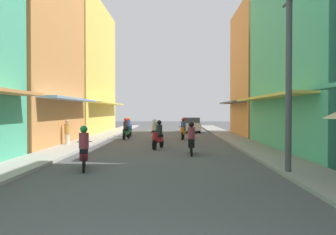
# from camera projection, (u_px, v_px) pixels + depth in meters

# --- Properties ---
(ground_plane) EXTENTS (97.66, 97.66, 0.00)m
(ground_plane) POSITION_uv_depth(u_px,v_px,m) (163.00, 144.00, 21.76)
(ground_plane) COLOR #4C4C4F
(sidewalk_left) EXTENTS (1.88, 52.39, 0.12)m
(sidewalk_left) POSITION_uv_depth(u_px,v_px,m) (82.00, 143.00, 21.84)
(sidewalk_left) COLOR #ADA89E
(sidewalk_left) RESTS_ON ground
(sidewalk_right) EXTENTS (1.88, 52.39, 0.12)m
(sidewalk_right) POSITION_uv_depth(u_px,v_px,m) (245.00, 144.00, 21.67)
(sidewalk_right) COLOR gray
(sidewalk_right) RESTS_ON ground
(building_left_mid) EXTENTS (7.05, 9.77, 14.22)m
(building_left_mid) POSITION_uv_depth(u_px,v_px,m) (15.00, 28.00, 21.24)
(building_left_mid) COLOR #D88C4C
(building_left_mid) RESTS_ON ground
(building_left_far) EXTENTS (7.05, 13.27, 12.18)m
(building_left_far) POSITION_uv_depth(u_px,v_px,m) (72.00, 69.00, 33.18)
(building_left_far) COLOR #EFD159
(building_left_far) RESTS_ON ground
(building_right_mid) EXTENTS (7.05, 12.45, 10.94)m
(building_right_mid) POSITION_uv_depth(u_px,v_px,m) (334.00, 46.00, 18.26)
(building_right_mid) COLOR #4CB28C
(building_right_mid) RESTS_ON ground
(building_right_far) EXTENTS (7.05, 8.18, 10.71)m
(building_right_far) POSITION_uv_depth(u_px,v_px,m) (274.00, 72.00, 29.16)
(building_right_far) COLOR #D88C4C
(building_right_far) RESTS_ON ground
(motorbike_maroon) EXTENTS (0.65, 1.78, 1.58)m
(motorbike_maroon) POSITION_uv_depth(u_px,v_px,m) (84.00, 150.00, 12.41)
(motorbike_maroon) COLOR black
(motorbike_maroon) RESTS_ON ground
(motorbike_black) EXTENTS (0.55, 1.81, 1.58)m
(motorbike_black) POSITION_uv_depth(u_px,v_px,m) (191.00, 140.00, 16.70)
(motorbike_black) COLOR black
(motorbike_black) RESTS_ON ground
(motorbike_silver) EXTENTS (0.55, 1.81, 1.58)m
(motorbike_silver) POSITION_uv_depth(u_px,v_px,m) (155.00, 131.00, 23.73)
(motorbike_silver) COLOR black
(motorbike_silver) RESTS_ON ground
(motorbike_blue) EXTENTS (0.55, 1.81, 1.58)m
(motorbike_blue) POSITION_uv_depth(u_px,v_px,m) (129.00, 128.00, 28.22)
(motorbike_blue) COLOR black
(motorbike_blue) RESTS_ON ground
(motorbike_green) EXTENTS (0.55, 1.81, 1.58)m
(motorbike_green) POSITION_uv_depth(u_px,v_px,m) (126.00, 130.00, 25.63)
(motorbike_green) COLOR black
(motorbike_green) RESTS_ON ground
(motorbike_red) EXTENTS (0.69, 1.76, 1.58)m
(motorbike_red) POSITION_uv_depth(u_px,v_px,m) (158.00, 136.00, 19.31)
(motorbike_red) COLOR black
(motorbike_red) RESTS_ON ground
(motorbike_orange) EXTENTS (0.55, 1.81, 1.58)m
(motorbike_orange) POSITION_uv_depth(u_px,v_px,m) (183.00, 130.00, 25.49)
(motorbike_orange) COLOR black
(motorbike_orange) RESTS_ON ground
(parked_car) EXTENTS (1.86, 4.14, 1.45)m
(parked_car) POSITION_uv_depth(u_px,v_px,m) (191.00, 125.00, 34.30)
(parked_car) COLOR silver
(parked_car) RESTS_ON ground
(pedestrian_far) EXTENTS (0.34, 0.34, 1.57)m
(pedestrian_far) POSITION_uv_depth(u_px,v_px,m) (67.00, 133.00, 20.69)
(pedestrian_far) COLOR beige
(pedestrian_far) RESTS_ON ground
(utility_pole) EXTENTS (0.20, 1.20, 6.24)m
(utility_pole) POSITION_uv_depth(u_px,v_px,m) (289.00, 77.00, 11.33)
(utility_pole) COLOR #4C4C4F
(utility_pole) RESTS_ON ground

